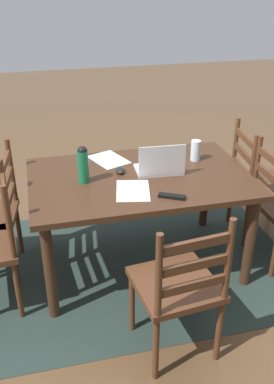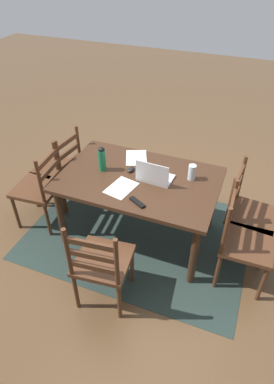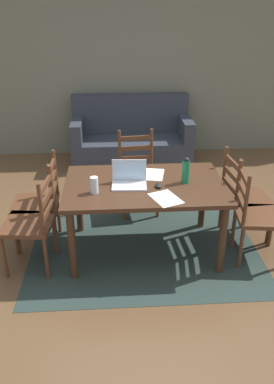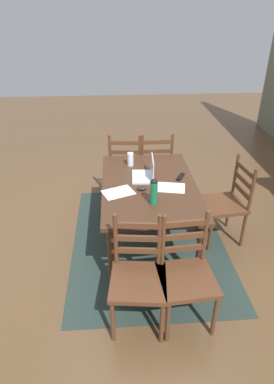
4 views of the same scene
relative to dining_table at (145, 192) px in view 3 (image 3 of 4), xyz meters
name	(u,v)px [view 3 (image 3 of 4)]	position (x,y,z in m)	size (l,w,h in m)	color
ground_plane	(144,249)	(0.00, 0.00, -0.65)	(14.00, 14.00, 0.00)	brown
area_rug	(144,248)	(0.00, 0.00, -0.64)	(2.28, 1.68, 0.01)	#283833
wall_back	(129,68)	(0.00, 2.94, 0.70)	(8.00, 0.12, 2.70)	#6B6D5B
dining_table	(145,192)	(0.00, 0.00, 0.00)	(1.50, 0.97, 0.74)	#422819
chair_right_far	(243,197)	(1.04, 0.19, -0.18)	(0.47, 0.47, 0.95)	#56331E
chair_far_head	(138,174)	(0.00, 0.86, -0.18)	(0.49, 0.49, 0.95)	#56331E
chair_left_near	(32,223)	(-1.04, -0.20, -0.18)	(0.48, 0.48, 0.95)	#56331E
chair_left_far	(39,203)	(-1.04, 0.19, -0.18)	(0.44, 0.44, 0.95)	#56331E
chair_right_near	(256,215)	(1.04, -0.19, -0.18)	(0.49, 0.49, 0.95)	#56331E
couch	(132,139)	(0.00, 2.47, -0.29)	(1.80, 0.80, 1.00)	#2D333D
laptop	(129,179)	(-0.15, -0.01, 0.15)	(0.33, 0.24, 0.23)	silver
water_bottle	(186,170)	(0.38, 0.00, 0.22)	(0.07, 0.07, 0.25)	#197247
drinking_glass	(94,185)	(-0.46, -0.17, 0.17)	(0.07, 0.07, 0.15)	silver
computer_mouse	(158,185)	(0.12, -0.09, 0.11)	(0.06, 0.10, 0.03)	black
tv_remote	(130,168)	(-0.12, 0.35, 0.10)	(0.04, 0.17, 0.02)	black
paper_stack_left	(166,198)	(0.16, -0.32, 0.09)	(0.21, 0.30, 0.00)	white
paper_stack_right	(153,174)	(0.10, 0.20, 0.09)	(0.21, 0.30, 0.00)	white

